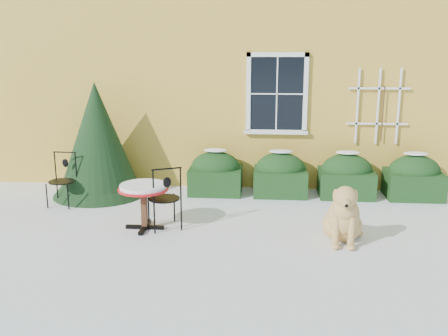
# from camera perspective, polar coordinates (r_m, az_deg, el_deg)

# --- Properties ---
(ground) EXTENTS (80.00, 80.00, 0.00)m
(ground) POSITION_cam_1_polar(r_m,az_deg,el_deg) (7.75, -0.62, -8.24)
(ground) COLOR white
(ground) RESTS_ON ground
(house) EXTENTS (12.40, 8.40, 6.40)m
(house) POSITION_cam_1_polar(r_m,az_deg,el_deg) (14.18, 2.09, 14.98)
(house) COLOR #F3C046
(house) RESTS_ON ground
(hedge_row) EXTENTS (4.95, 0.80, 0.91)m
(hedge_row) POSITION_cam_1_polar(r_m,az_deg,el_deg) (10.07, 10.14, -0.86)
(hedge_row) COLOR black
(hedge_row) RESTS_ON ground
(evergreen_shrub) EXTENTS (1.86, 1.86, 2.25)m
(evergreen_shrub) POSITION_cam_1_polar(r_m,az_deg,el_deg) (10.18, -14.19, 1.99)
(evergreen_shrub) COLOR black
(evergreen_shrub) RESTS_ON ground
(bistro_table) EXTENTS (0.81, 0.81, 0.75)m
(bistro_table) POSITION_cam_1_polar(r_m,az_deg,el_deg) (8.11, -9.19, -2.71)
(bistro_table) COLOR black
(bistro_table) RESTS_ON ground
(patio_chair_near) EXTENTS (0.62, 0.62, 1.06)m
(patio_chair_near) POSITION_cam_1_polar(r_m,az_deg,el_deg) (8.12, -6.77, -3.35)
(patio_chair_near) COLOR black
(patio_chair_near) RESTS_ON ground
(patio_chair_far) EXTENTS (0.47, 0.47, 0.99)m
(patio_chair_far) POSITION_cam_1_polar(r_m,az_deg,el_deg) (9.76, -17.98, -1.23)
(patio_chair_far) COLOR black
(patio_chair_far) RESTS_ON ground
(dog) EXTENTS (0.68, 1.06, 0.97)m
(dog) POSITION_cam_1_polar(r_m,az_deg,el_deg) (7.74, 13.47, -5.58)
(dog) COLOR #DDAD63
(dog) RESTS_ON ground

